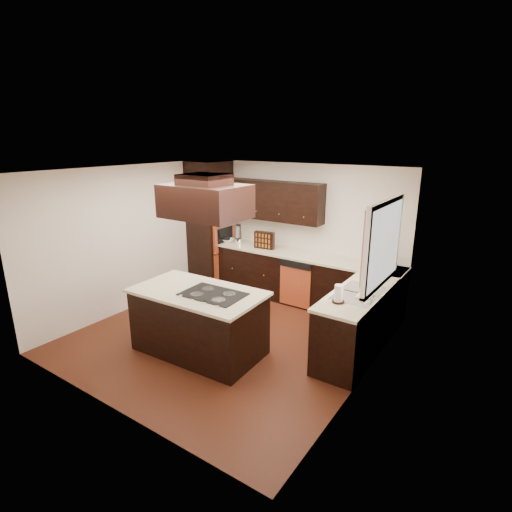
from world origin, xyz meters
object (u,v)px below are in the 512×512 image
oven_column (211,233)px  spice_rack (264,240)px  range_hood (205,201)px  island (199,323)px

oven_column → spice_rack: size_ratio=5.45×
spice_rack → range_hood: bearing=-83.7°
oven_column → range_hood: size_ratio=2.02×
island → spice_rack: bearing=97.9°
island → spice_rack: 2.45m
island → oven_column: bearing=124.4°
island → range_hood: range_hood is taller
island → range_hood: size_ratio=1.67×
oven_column → spice_rack: bearing=1.4°
range_hood → oven_column: bearing=129.7°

